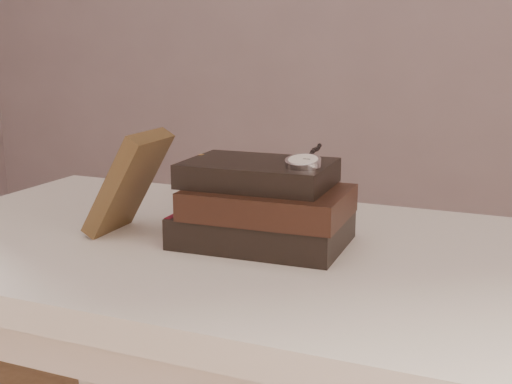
% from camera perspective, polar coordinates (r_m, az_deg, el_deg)
% --- Properties ---
extents(table, '(1.00, 0.60, 0.75)m').
position_cam_1_polar(table, '(1.03, -2.93, -8.94)').
color(table, silver).
rests_on(table, ground).
extents(book_stack, '(0.25, 0.17, 0.12)m').
position_cam_1_polar(book_stack, '(0.96, 0.63, -1.21)').
color(book_stack, black).
rests_on(book_stack, table).
extents(journal, '(0.11, 0.11, 0.16)m').
position_cam_1_polar(journal, '(1.02, -10.74, 0.79)').
color(journal, '#3A2916').
rests_on(journal, table).
extents(pocket_watch, '(0.05, 0.15, 0.02)m').
position_cam_1_polar(pocket_watch, '(0.92, 4.09, 2.63)').
color(pocket_watch, silver).
rests_on(pocket_watch, book_stack).
extents(eyeglasses, '(0.10, 0.12, 0.05)m').
position_cam_1_polar(eyeglasses, '(1.06, -2.18, 0.81)').
color(eyeglasses, silver).
rests_on(eyeglasses, book_stack).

